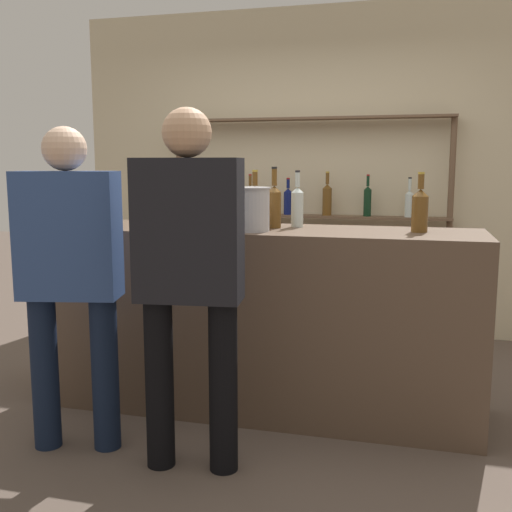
{
  "coord_description": "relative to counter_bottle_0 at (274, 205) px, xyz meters",
  "views": [
    {
      "loc": [
        0.89,
        -3.37,
        1.46
      ],
      "look_at": [
        0.0,
        0.0,
        0.93
      ],
      "focal_mm": 42.0,
      "sensor_mm": 36.0,
      "label": 1
    }
  ],
  "objects": [
    {
      "name": "counter_bottle_4",
      "position": [
        0.83,
        -0.01,
        -0.01
      ],
      "size": [
        0.09,
        0.09,
        0.33
      ],
      "color": "brown",
      "rests_on": "bar_counter"
    },
    {
      "name": "counter_bottle_1",
      "position": [
        0.12,
        0.09,
        -0.01
      ],
      "size": [
        0.07,
        0.07,
        0.34
      ],
      "color": "silver",
      "rests_on": "bar_counter"
    },
    {
      "name": "counter_bottle_5",
      "position": [
        -0.44,
        0.16,
        -0.02
      ],
      "size": [
        0.08,
        0.08,
        0.3
      ],
      "color": "brown",
      "rests_on": "bar_counter"
    },
    {
      "name": "ground_plane",
      "position": [
        -0.1,
        -0.05,
        -1.23
      ],
      "size": [
        16.0,
        16.0,
        0.0
      ],
      "primitive_type": "plane",
      "color": "brown"
    },
    {
      "name": "cork_jar",
      "position": [
        -1.18,
        0.11,
        -0.07
      ],
      "size": [
        0.11,
        0.11,
        0.12
      ],
      "color": "silver",
      "rests_on": "bar_counter"
    },
    {
      "name": "counter_bottle_0",
      "position": [
        0.0,
        0.0,
        0.0
      ],
      "size": [
        0.08,
        0.08,
        0.36
      ],
      "color": "brown",
      "rests_on": "bar_counter"
    },
    {
      "name": "counter_bottle_2",
      "position": [
        -0.12,
        0.02,
        -0.0
      ],
      "size": [
        0.08,
        0.08,
        0.34
      ],
      "color": "brown",
      "rests_on": "bar_counter"
    },
    {
      "name": "counter_bottle_3",
      "position": [
        -0.59,
        -0.2,
        -0.01
      ],
      "size": [
        0.08,
        0.08,
        0.31
      ],
      "color": "#0F1956",
      "rests_on": "bar_counter"
    },
    {
      "name": "ice_bucket",
      "position": [
        -0.09,
        -0.2,
        -0.01
      ],
      "size": [
        0.23,
        0.23,
        0.25
      ],
      "color": "#B2B2B7",
      "rests_on": "bar_counter"
    },
    {
      "name": "customer_center",
      "position": [
        -0.21,
        -0.86,
        -0.23
      ],
      "size": [
        0.51,
        0.27,
        1.72
      ],
      "rotation": [
        0.0,
        0.0,
        1.69
      ],
      "color": "black",
      "rests_on": "ground_plane"
    },
    {
      "name": "wine_glass",
      "position": [
        -1.26,
        -0.04,
        -0.01
      ],
      "size": [
        0.08,
        0.08,
        0.16
      ],
      "color": "silver",
      "rests_on": "bar_counter"
    },
    {
      "name": "back_wall",
      "position": [
        -0.1,
        1.88,
        0.17
      ],
      "size": [
        4.19,
        0.12,
        2.8
      ],
      "primitive_type": "cube",
      "color": "beige",
      "rests_on": "ground_plane"
    },
    {
      "name": "back_shelf",
      "position": [
        -0.11,
        1.7,
        0.01
      ],
      "size": [
        2.41,
        0.18,
        1.86
      ],
      "color": "brown",
      "rests_on": "ground_plane"
    },
    {
      "name": "customer_left",
      "position": [
        -0.86,
        -0.8,
        -0.27
      ],
      "size": [
        0.53,
        0.32,
        1.65
      ],
      "rotation": [
        0.0,
        0.0,
        1.79
      ],
      "color": "#121C33",
      "rests_on": "ground_plane"
    },
    {
      "name": "bar_counter",
      "position": [
        -0.1,
        -0.05,
        -0.68
      ],
      "size": [
        2.59,
        0.66,
        1.09
      ],
      "primitive_type": "cube",
      "color": "brown",
      "rests_on": "ground_plane"
    }
  ]
}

